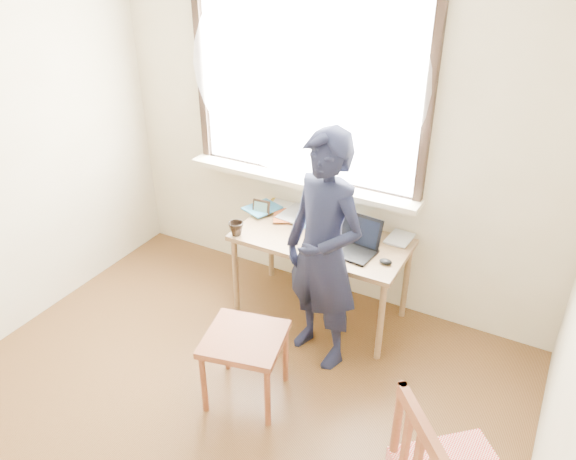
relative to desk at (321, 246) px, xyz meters
The scene contains 12 objects.
room_shell 1.77m from the desk, 95.59° to the right, with size 3.52×4.02×2.61m.
desk is the anchor object (origin of this frame).
laptop 0.29m from the desk, ahead, with size 0.36×0.31×0.23m.
mug_white 0.28m from the desk, 138.24° to the left, with size 0.12×0.12×0.09m, color white.
mug_dark 0.62m from the desk, 155.96° to the right, with size 0.11×0.11×0.10m, color black.
mouse 0.53m from the desk, 10.98° to the right, with size 0.09×0.06×0.03m, color black.
desk_clutter 0.24m from the desk, 137.79° to the left, with size 0.70×0.57×0.03m.
book_a 0.48m from the desk, 152.26° to the left, with size 0.22×0.30×0.03m, color white.
book_b 0.49m from the desk, 30.91° to the left, with size 0.16×0.22×0.02m, color white.
picture_frame 0.58m from the desk, 169.81° to the left, with size 0.14×0.02×0.11m.
work_chair 1.00m from the desk, 92.13° to the right, with size 0.55×0.54×0.48m.
person 0.49m from the desk, 63.19° to the right, with size 0.59×0.39×1.62m, color black.
Camera 1 is at (1.55, -1.50, 2.68)m, focal length 35.00 mm.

